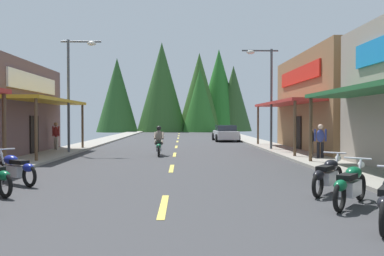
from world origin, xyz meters
The scene contains 16 objects.
ground centered at (0.00, 22.96, -0.05)m, with size 10.83×75.93×0.10m, color #38383A.
sidewalk_left centered at (-6.46, 22.96, 0.06)m, with size 2.10×75.93×0.12m, color gray.
sidewalk_right centered at (6.46, 22.96, 0.06)m, with size 2.10×75.93×0.12m, color gray.
centerline_dashes centered at (0.00, 27.47, 0.01)m, with size 0.16×52.91×0.01m.
storefront_right_far centered at (11.33, 23.92, 2.94)m, with size 9.52×10.85×5.87m.
streetlamp_left centered at (-5.48, 21.92, 4.08)m, with size 2.20×0.30×6.26m.
streetlamp_right centered at (5.47, 23.93, 4.03)m, with size 2.20×0.30×6.16m.
motorcycle_parked_right_2 centered at (4.10, 8.66, 0.49)m, with size 1.45×1.71×1.04m.
motorcycle_parked_right_3 centered at (4.16, 10.16, 0.49)m, with size 1.43×1.72×1.04m.
motorcycle_parked_left_3 centered at (-4.47, 11.74, 0.49)m, with size 1.77×1.37×1.04m.
rider_cruising_lead centered at (-0.82, 20.86, 0.66)m, with size 0.60×2.14×1.57m.
pedestrian_by_shop centered at (-7.02, 23.51, 1.01)m, with size 0.50×0.41×1.74m.
pedestrian_browsing centered at (6.84, 18.30, 0.98)m, with size 0.56×0.32×1.69m.
pedestrian_waiting centered at (6.85, 19.54, 0.88)m, with size 0.34×0.56×1.54m.
parked_car_curbside centered at (4.22, 34.66, 0.69)m, with size 2.14×4.34×1.40m.
treeline_backdrop centered at (1.65, 62.68, 6.09)m, with size 24.23×11.76×13.86m.
Camera 1 is at (0.41, 0.13, 1.92)m, focal length 36.94 mm.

